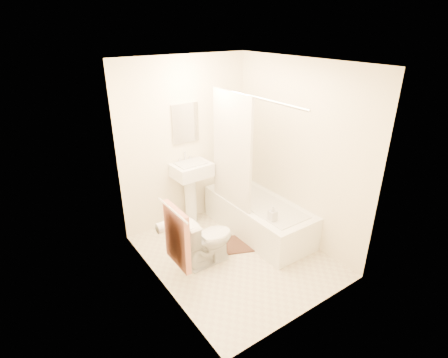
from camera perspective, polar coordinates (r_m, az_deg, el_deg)
floor at (r=4.65m, az=1.80°, el=-12.38°), size 2.40×2.40×0.00m
ceiling at (r=3.75m, az=2.30°, el=18.55°), size 2.40×2.40×0.00m
wall_back at (r=4.99m, az=-6.26°, el=5.78°), size 2.00×0.02×2.40m
wall_left at (r=3.59m, az=-10.91°, el=-2.19°), size 0.02×2.40×2.40m
wall_right at (r=4.67m, az=11.93°, el=4.08°), size 0.02×2.40×2.40m
mirror at (r=4.89m, az=-6.31°, el=9.06°), size 0.40×0.03×0.55m
curtain_rod at (r=4.07m, az=4.81°, el=13.24°), size 0.03×1.70×0.03m
shower_curtain at (r=4.58m, az=1.30°, el=4.45°), size 0.04×0.80×1.55m
towel_bar at (r=3.45m, az=-8.42°, el=-5.05°), size 0.02×0.60×0.02m
towel at (r=3.62m, az=-7.69°, el=-9.34°), size 0.06×0.45×0.66m
toilet_paper at (r=3.95m, az=-10.15°, el=-7.79°), size 0.11×0.12×0.12m
toilet at (r=4.36m, az=-2.69°, el=-9.82°), size 0.68×0.39×0.66m
sink at (r=5.13m, az=-5.40°, el=-1.90°), size 0.55×0.45×1.04m
bathtub at (r=5.04m, az=5.61°, el=-6.04°), size 0.74×1.68×0.47m
bath_mat at (r=4.82m, az=1.28°, el=-10.67°), size 0.67×0.60×0.02m
soap_bottle at (r=4.44m, az=7.94°, el=-5.61°), size 0.09×0.10×0.21m
scrub_brush at (r=5.33m, az=1.34°, el=-1.01°), size 0.09×0.23×0.04m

